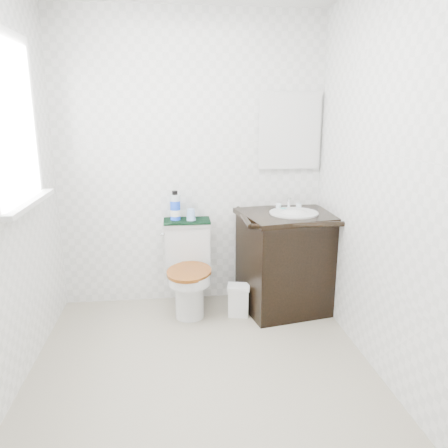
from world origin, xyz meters
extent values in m
plane|color=#A29A82|center=(0.00, 0.00, 0.00)|extent=(2.40, 2.40, 0.00)
plane|color=white|center=(0.00, 1.20, 1.20)|extent=(2.40, 0.00, 2.40)
plane|color=white|center=(0.00, -1.20, 1.20)|extent=(2.40, 0.00, 2.40)
plane|color=white|center=(1.10, 0.00, 1.20)|extent=(0.00, 2.40, 2.40)
cube|color=white|center=(-1.07, 0.25, 1.55)|extent=(0.02, 0.70, 0.90)
cube|color=silver|center=(0.82, 1.18, 1.45)|extent=(0.50, 0.02, 0.60)
cylinder|color=silver|center=(-0.05, 0.82, 0.18)|extent=(0.23, 0.23, 0.35)
cube|color=silver|center=(-0.05, 1.07, 0.18)|extent=(0.23, 0.28, 0.35)
cube|color=silver|center=(-0.05, 1.09, 0.52)|extent=(0.37, 0.18, 0.34)
cube|color=silver|center=(-0.05, 1.09, 0.71)|extent=(0.39, 0.20, 0.03)
cylinder|color=silver|center=(-0.05, 0.78, 0.35)|extent=(0.34, 0.34, 0.08)
cylinder|color=brown|center=(-0.05, 0.78, 0.40)|extent=(0.41, 0.41, 0.03)
cube|color=black|center=(0.77, 0.90, 0.39)|extent=(0.80, 0.72, 0.78)
cube|color=black|center=(0.77, 0.90, 0.80)|extent=(0.85, 0.76, 0.04)
cylinder|color=silver|center=(0.80, 0.87, 0.83)|extent=(0.39, 0.39, 0.01)
ellipsoid|color=silver|center=(0.80, 0.87, 0.77)|extent=(0.33, 0.33, 0.17)
cylinder|color=silver|center=(0.80, 1.03, 0.87)|extent=(0.02, 0.02, 0.10)
cube|color=white|center=(0.34, 0.80, 0.12)|extent=(0.18, 0.15, 0.23)
cube|color=white|center=(0.34, 0.80, 0.24)|extent=(0.20, 0.17, 0.03)
cube|color=black|center=(-0.05, 1.09, 0.73)|extent=(0.38, 0.22, 0.02)
cylinder|color=blue|center=(-0.14, 1.11, 0.82)|extent=(0.08, 0.08, 0.16)
cylinder|color=silver|center=(-0.14, 1.11, 0.92)|extent=(0.08, 0.08, 0.05)
cylinder|color=black|center=(-0.14, 1.11, 0.97)|extent=(0.05, 0.05, 0.03)
cone|color=#97BEF7|center=(-0.02, 1.07, 0.79)|extent=(0.08, 0.08, 0.10)
ellipsoid|color=teal|center=(0.75, 1.01, 0.83)|extent=(0.07, 0.04, 0.02)
camera|label=1|loc=(-0.15, -2.42, 1.61)|focal=35.00mm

